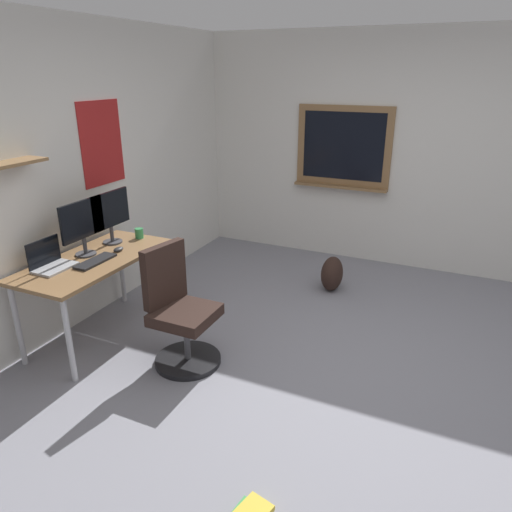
# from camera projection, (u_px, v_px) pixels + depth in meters

# --- Properties ---
(ground_plane) EXTENTS (5.20, 5.20, 0.00)m
(ground_plane) POSITION_uv_depth(u_px,v_px,m) (342.00, 371.00, 3.67)
(ground_plane) COLOR gray
(ground_plane) RESTS_ON ground
(wall_back) EXTENTS (5.00, 0.30, 2.60)m
(wall_back) POSITION_uv_depth(u_px,v_px,m) (77.00, 176.00, 4.14)
(wall_back) COLOR silver
(wall_back) RESTS_ON ground
(wall_right) EXTENTS (0.22, 5.00, 2.60)m
(wall_right) POSITION_uv_depth(u_px,v_px,m) (406.00, 154.00, 5.27)
(wall_right) COLOR silver
(wall_right) RESTS_ON ground
(desk) EXTENTS (1.33, 0.64, 0.72)m
(desk) POSITION_uv_depth(u_px,v_px,m) (95.00, 266.00, 3.94)
(desk) COLOR olive
(desk) RESTS_ON ground
(office_chair) EXTENTS (0.52, 0.53, 0.95)m
(office_chair) POSITION_uv_depth(u_px,v_px,m) (179.00, 314.00, 3.66)
(office_chair) COLOR black
(office_chair) RESTS_ON ground
(laptop) EXTENTS (0.31, 0.21, 0.23)m
(laptop) POSITION_uv_depth(u_px,v_px,m) (51.00, 261.00, 3.70)
(laptop) COLOR #ADAFB5
(laptop) RESTS_ON desk
(monitor_primary) EXTENTS (0.46, 0.17, 0.46)m
(monitor_primary) POSITION_uv_depth(u_px,v_px,m) (83.00, 224.00, 3.88)
(monitor_primary) COLOR #38383D
(monitor_primary) RESTS_ON desk
(monitor_secondary) EXTENTS (0.46, 0.17, 0.46)m
(monitor_secondary) POSITION_uv_depth(u_px,v_px,m) (110.00, 214.00, 4.16)
(monitor_secondary) COLOR #38383D
(monitor_secondary) RESTS_ON desk
(keyboard) EXTENTS (0.37, 0.13, 0.02)m
(keyboard) POSITION_uv_depth(u_px,v_px,m) (95.00, 261.00, 3.82)
(keyboard) COLOR black
(keyboard) RESTS_ON desk
(computer_mouse) EXTENTS (0.10, 0.06, 0.03)m
(computer_mouse) POSITION_uv_depth(u_px,v_px,m) (118.00, 249.00, 4.06)
(computer_mouse) COLOR #262628
(computer_mouse) RESTS_ON desk
(coffee_mug) EXTENTS (0.08, 0.08, 0.09)m
(coffee_mug) POSITION_uv_depth(u_px,v_px,m) (139.00, 233.00, 4.36)
(coffee_mug) COLOR #338C4C
(coffee_mug) RESTS_ON desk
(backpack) EXTENTS (0.32, 0.22, 0.37)m
(backpack) POSITION_uv_depth(u_px,v_px,m) (332.00, 274.00, 4.96)
(backpack) COLOR black
(backpack) RESTS_ON ground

